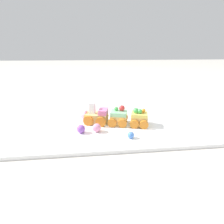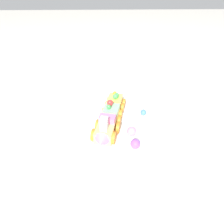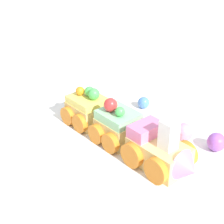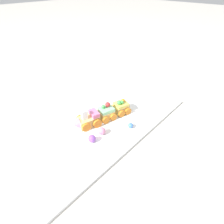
# 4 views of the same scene
# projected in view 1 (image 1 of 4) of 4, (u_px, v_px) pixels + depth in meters

# --- Properties ---
(ground_plane) EXTENTS (10.00, 10.00, 0.00)m
(ground_plane) POSITION_uv_depth(u_px,v_px,m) (112.00, 129.00, 0.67)
(ground_plane) COLOR beige
(display_board) EXTENTS (0.78, 0.34, 0.01)m
(display_board) POSITION_uv_depth(u_px,v_px,m) (112.00, 128.00, 0.66)
(display_board) COLOR white
(display_board) RESTS_ON ground_plane
(cake_train_locomotive) EXTENTS (0.12, 0.09, 0.08)m
(cake_train_locomotive) POSITION_uv_depth(u_px,v_px,m) (95.00, 117.00, 0.69)
(cake_train_locomotive) COLOR #E5C675
(cake_train_locomotive) RESTS_ON display_board
(cake_car_mint) EXTENTS (0.08, 0.09, 0.07)m
(cake_car_mint) POSITION_uv_depth(u_px,v_px,m) (119.00, 118.00, 0.67)
(cake_car_mint) COLOR #E5C675
(cake_car_mint) RESTS_ON display_board
(cake_car_lemon) EXTENTS (0.08, 0.09, 0.07)m
(cake_car_lemon) POSITION_uv_depth(u_px,v_px,m) (139.00, 119.00, 0.66)
(cake_car_lemon) COLOR #E5C675
(cake_car_lemon) RESTS_ON display_board
(gumball_blue) EXTENTS (0.02, 0.02, 0.02)m
(gumball_blue) POSITION_uv_depth(u_px,v_px,m) (131.00, 135.00, 0.57)
(gumball_blue) COLOR #4C84E0
(gumball_blue) RESTS_ON display_board
(gumball_pink) EXTENTS (0.03, 0.03, 0.03)m
(gumball_pink) POSITION_uv_depth(u_px,v_px,m) (97.00, 128.00, 0.61)
(gumball_pink) COLOR pink
(gumball_pink) RESTS_ON display_board
(gumball_purple) EXTENTS (0.03, 0.03, 0.03)m
(gumball_purple) POSITION_uv_depth(u_px,v_px,m) (81.00, 129.00, 0.60)
(gumball_purple) COLOR #9956C6
(gumball_purple) RESTS_ON display_board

